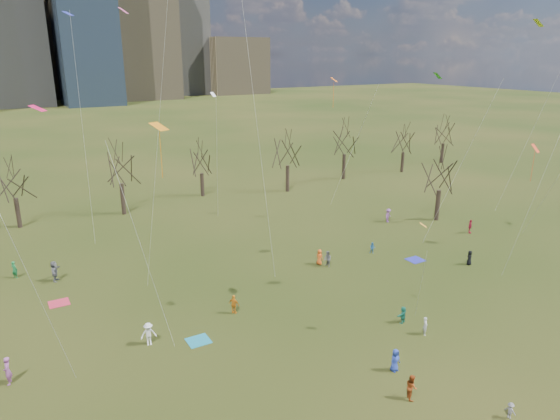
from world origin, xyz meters
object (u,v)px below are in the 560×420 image
person_0 (395,360)px  person_4 (234,304)px  person_2 (412,387)px  blanket_crimson (59,303)px  person_1 (425,326)px  blanket_teal (198,341)px  blanket_navy (415,260)px

person_0 → person_4: size_ratio=0.99×
person_2 → person_4: bearing=44.2°
blanket_crimson → person_0: 27.38m
person_2 → person_1: bearing=-25.5°
blanket_teal → person_1: size_ratio=1.14×
blanket_crimson → person_4: 14.79m
blanket_crimson → person_2: size_ratio=1.00×
person_4 → blanket_teal: bearing=85.7°
person_0 → person_2: (-1.04, -2.55, 0.02)m
blanket_teal → blanket_navy: (24.26, 3.00, 0.00)m
person_1 → person_4: person_4 is taller
blanket_teal → person_4: bearing=30.7°
blanket_teal → blanket_navy: same height
person_1 → blanket_teal: bearing=97.0°
blanket_navy → person_2: person_2 is taller
blanket_navy → person_4: 20.34m
blanket_teal → blanket_crimson: bearing=125.2°
blanket_crimson → person_0: size_ratio=1.02×
person_0 → person_1: 5.44m
blanket_teal → blanket_crimson: size_ratio=1.00×
blanket_crimson → person_2: (16.60, -23.47, 0.79)m
blanket_teal → person_4: 4.65m
person_1 → person_2: person_2 is taller
person_1 → person_2: size_ratio=0.88×
blanket_crimson → blanket_teal: bearing=-54.8°
person_0 → blanket_teal: bearing=128.5°
person_0 → person_1: size_ratio=1.11×
blanket_navy → person_0: 19.33m
blanket_navy → blanket_crimson: (-32.15, 8.17, 0.00)m
blanket_teal → blanket_navy: 24.44m
blanket_teal → person_2: bearing=-54.7°
blanket_navy → person_2: bearing=-135.5°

